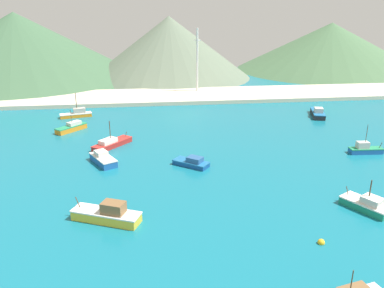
{
  "coord_description": "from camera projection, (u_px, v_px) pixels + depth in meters",
  "views": [
    {
      "loc": [
        -14.97,
        -22.63,
        28.68
      ],
      "look_at": [
        -5.6,
        55.61,
        0.84
      ],
      "focal_mm": 36.52,
      "sensor_mm": 36.0,
      "label": 1
    }
  ],
  "objects": [
    {
      "name": "beach_strip",
      "position": [
        191.0,
        96.0,
        130.02
      ],
      "size": [
        247.0,
        21.56,
        1.2
      ],
      "primitive_type": "cube",
      "color": "beige",
      "rests_on": "ground"
    },
    {
      "name": "buoy_1",
      "position": [
        321.0,
        242.0,
        49.93
      ],
      "size": [
        0.91,
        0.91,
        0.91
      ],
      "color": "gold",
      "rests_on": "ground"
    },
    {
      "name": "hill_west",
      "position": [
        18.0,
        46.0,
        159.23
      ],
      "size": [
        98.97,
        98.97,
        26.67
      ],
      "color": "#3D6042",
      "rests_on": "ground"
    },
    {
      "name": "hill_central",
      "position": [
        169.0,
        47.0,
        164.11
      ],
      "size": [
        68.45,
        68.45,
        25.04
      ],
      "color": "#60705B",
      "rests_on": "ground"
    },
    {
      "name": "fishing_boat_10",
      "position": [
        367.0,
        204.0,
        58.03
      ],
      "size": [
        6.3,
        7.71,
        4.87
      ],
      "color": "#198466",
      "rests_on": "ground"
    },
    {
      "name": "fishing_boat_2",
      "position": [
        108.0,
        214.0,
        54.87
      ],
      "size": [
        10.26,
        6.56,
        3.07
      ],
      "color": "gold",
      "rests_on": "ground"
    },
    {
      "name": "fishing_boat_4",
      "position": [
        72.0,
        127.0,
        94.93
      ],
      "size": [
        7.14,
        7.49,
        5.31
      ],
      "color": "orange",
      "rests_on": "ground"
    },
    {
      "name": "fishing_boat_11",
      "position": [
        192.0,
        162.0,
        74.09
      ],
      "size": [
        7.15,
        6.41,
        1.91
      ],
      "color": "#14478C",
      "rests_on": "ground"
    },
    {
      "name": "radio_tower",
      "position": [
        197.0,
        61.0,
        130.87
      ],
      "size": [
        2.21,
        1.77,
        22.06
      ],
      "color": "silver",
      "rests_on": "ground"
    },
    {
      "name": "fishing_boat_5",
      "position": [
        112.0,
        143.0,
        84.22
      ],
      "size": [
        8.52,
        9.27,
        5.82
      ],
      "color": "red",
      "rests_on": "ground"
    },
    {
      "name": "fishing_boat_6",
      "position": [
        77.0,
        114.0,
        106.82
      ],
      "size": [
        8.72,
        4.27,
        6.78
      ],
      "color": "orange",
      "rests_on": "ground"
    },
    {
      "name": "fishing_boat_0",
      "position": [
        318.0,
        113.0,
        107.67
      ],
      "size": [
        5.57,
        10.19,
        2.62
      ],
      "color": "#232328",
      "rests_on": "ground"
    },
    {
      "name": "fishing_boat_12",
      "position": [
        365.0,
        149.0,
        80.43
      ],
      "size": [
        6.89,
        2.41,
        6.17
      ],
      "color": "#1E5BA8",
      "rests_on": "ground"
    },
    {
      "name": "hill_east",
      "position": [
        330.0,
        47.0,
        183.28
      ],
      "size": [
        86.05,
        86.05,
        21.64
      ],
      "color": "#476B47",
      "rests_on": "ground"
    },
    {
      "name": "ground",
      "position": [
        247.0,
        204.0,
        60.58
      ],
      "size": [
        260.0,
        280.0,
        0.5
      ],
      "color": "#146B7F"
    },
    {
      "name": "fishing_boat_13",
      "position": [
        103.0,
        159.0,
        75.24
      ],
      "size": [
        5.95,
        7.77,
        2.33
      ],
      "color": "#1E5BA8",
      "rests_on": "ground"
    }
  ]
}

